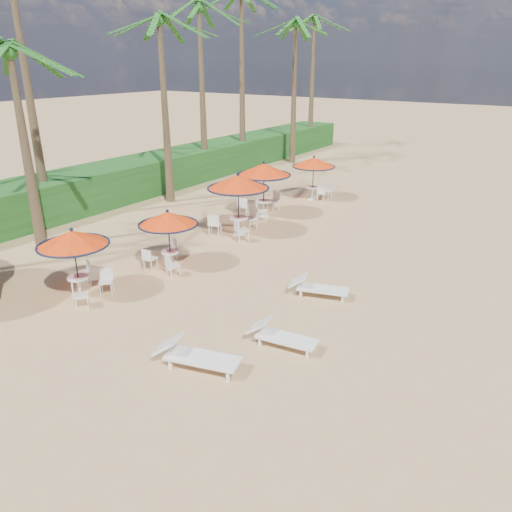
{
  "coord_description": "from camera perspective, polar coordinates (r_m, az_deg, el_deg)",
  "views": [
    {
      "loc": [
        6.93,
        -8.5,
        6.85
      ],
      "look_at": [
        -1.1,
        3.29,
        1.2
      ],
      "focal_mm": 35.0,
      "sensor_mm": 36.0,
      "label": 1
    }
  ],
  "objects": [
    {
      "name": "palm_6",
      "position": [
        35.56,
        4.54,
        24.12
      ],
      "size": [
        5.0,
        5.0,
        9.25
      ],
      "color": "brown",
      "rests_on": "ground"
    },
    {
      "name": "station_0",
      "position": [
        15.82,
        -19.93,
        1.01
      ],
      "size": [
        2.14,
        2.14,
        2.24
      ],
      "color": "black",
      "rests_on": "ground"
    },
    {
      "name": "lounger_near",
      "position": [
        12.08,
        -7.06,
        -11.13
      ],
      "size": [
        2.18,
        1.18,
        0.75
      ],
      "rotation": [
        0.0,
        0.0,
        0.27
      ],
      "color": "white",
      "rests_on": "ground"
    },
    {
      "name": "palm_1",
      "position": [
        20.19,
        -26.17,
        19.01
      ],
      "size": [
        5.0,
        5.0,
        7.36
      ],
      "color": "brown",
      "rests_on": "ground"
    },
    {
      "name": "palm_4",
      "position": [
        30.41,
        -6.48,
        25.3
      ],
      "size": [
        5.0,
        5.0,
        9.7
      ],
      "color": "brown",
      "rests_on": "ground"
    },
    {
      "name": "lounger_mid",
      "position": [
        12.84,
        2.74,
        -9.05
      ],
      "size": [
        1.9,
        0.83,
        0.66
      ],
      "rotation": [
        0.0,
        0.0,
        0.14
      ],
      "color": "white",
      "rests_on": "ground"
    },
    {
      "name": "station_2",
      "position": [
        20.29,
        -2.1,
        7.57
      ],
      "size": [
        2.54,
        2.54,
        2.65
      ],
      "color": "black",
      "rests_on": "ground"
    },
    {
      "name": "station_1",
      "position": [
        17.25,
        -10.1,
        3.43
      ],
      "size": [
        2.06,
        2.06,
        2.14
      ],
      "color": "black",
      "rests_on": "ground"
    },
    {
      "name": "lounger_far",
      "position": [
        15.5,
        6.96,
        -3.53
      ],
      "size": [
        1.92,
        1.09,
        0.66
      ],
      "rotation": [
        0.0,
        0.0,
        0.3
      ],
      "color": "white",
      "rests_on": "ground"
    },
    {
      "name": "station_3",
      "position": [
        22.88,
        0.81,
        9.09
      ],
      "size": [
        2.48,
        2.59,
        2.59
      ],
      "color": "black",
      "rests_on": "ground"
    },
    {
      "name": "palm_5",
      "position": [
        33.63,
        -1.7,
        26.72
      ],
      "size": [
        5.0,
        5.0,
        10.76
      ],
      "color": "brown",
      "rests_on": "ground"
    },
    {
      "name": "station_4",
      "position": [
        25.99,
        6.75,
        10.15
      ],
      "size": [
        2.21,
        2.21,
        2.3
      ],
      "color": "black",
      "rests_on": "ground"
    },
    {
      "name": "scrub_hedge",
      "position": [
        28.87,
        -11.96,
        9.24
      ],
      "size": [
        3.0,
        40.0,
        1.8
      ],
      "primitive_type": "cube",
      "color": "#194716",
      "rests_on": "ground"
    },
    {
      "name": "palm_3",
      "position": [
        25.42,
        -10.93,
        23.86
      ],
      "size": [
        5.0,
        5.0,
        8.78
      ],
      "color": "brown",
      "rests_on": "ground"
    },
    {
      "name": "ground",
      "position": [
        12.93,
        -4.25,
        -10.44
      ],
      "size": [
        160.0,
        160.0,
        0.0
      ],
      "primitive_type": "plane",
      "color": "tan",
      "rests_on": "ground"
    },
    {
      "name": "palm_7",
      "position": [
        41.25,
        6.68,
        24.46
      ],
      "size": [
        5.0,
        5.0,
        9.84
      ],
      "color": "brown",
      "rests_on": "ground"
    }
  ]
}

